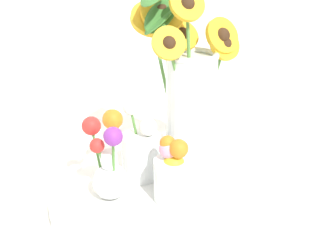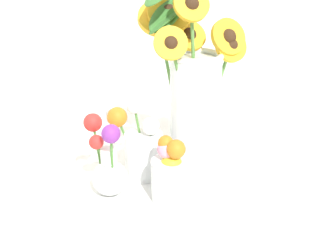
% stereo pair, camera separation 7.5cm
% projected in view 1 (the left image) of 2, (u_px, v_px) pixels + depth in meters
% --- Properties ---
extents(ground_plane, '(6.00, 6.00, 0.00)m').
position_uv_depth(ground_plane, '(191.00, 203.00, 0.80)').
color(ground_plane, silver).
extents(serving_tray, '(0.48, 0.48, 0.02)m').
position_uv_depth(serving_tray, '(168.00, 192.00, 0.82)').
color(serving_tray, white).
rests_on(serving_tray, ground_plane).
extents(mason_jar_sunflowers, '(0.23, 0.17, 0.41)m').
position_uv_depth(mason_jar_sunflowers, '(187.00, 93.00, 0.82)').
color(mason_jar_sunflowers, silver).
rests_on(mason_jar_sunflowers, serving_tray).
extents(vase_small_center, '(0.08, 0.08, 0.13)m').
position_uv_depth(vase_small_center, '(174.00, 173.00, 0.75)').
color(vase_small_center, white).
rests_on(vase_small_center, serving_tray).
extents(vase_bulb_right, '(0.07, 0.10, 0.16)m').
position_uv_depth(vase_bulb_right, '(108.00, 169.00, 0.76)').
color(vase_bulb_right, white).
rests_on(vase_bulb_right, serving_tray).
extents(vase_small_back, '(0.11, 0.11, 0.17)m').
position_uv_depth(vase_small_back, '(138.00, 149.00, 0.83)').
color(vase_small_back, white).
rests_on(vase_small_back, serving_tray).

